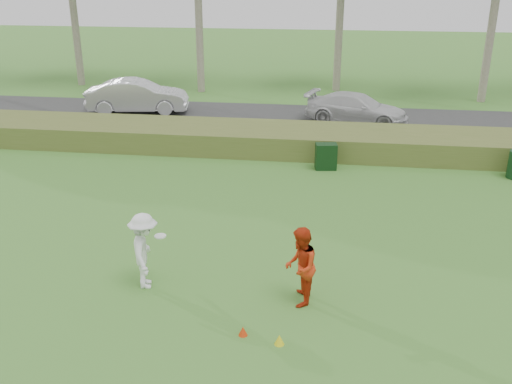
# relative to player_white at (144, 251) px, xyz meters

# --- Properties ---
(ground) EXTENTS (120.00, 120.00, 0.00)m
(ground) POSITION_rel_player_white_xyz_m (2.16, -0.98, -0.91)
(ground) COLOR #357226
(ground) RESTS_ON ground
(reed_strip) EXTENTS (80.00, 3.00, 0.90)m
(reed_strip) POSITION_rel_player_white_xyz_m (2.16, 11.02, -0.46)
(reed_strip) COLOR #4E5E25
(reed_strip) RESTS_ON ground
(park_road) EXTENTS (80.00, 6.00, 0.06)m
(park_road) POSITION_rel_player_white_xyz_m (2.16, 16.02, -0.88)
(park_road) COLOR #2D2D2D
(park_road) RESTS_ON ground
(player_white) EXTENTS (1.02, 1.32, 1.82)m
(player_white) POSITION_rel_player_white_xyz_m (0.00, 0.00, 0.00)
(player_white) COLOR white
(player_white) RESTS_ON ground
(player_red) EXTENTS (0.69, 0.88, 1.81)m
(player_red) POSITION_rel_player_white_xyz_m (3.60, -0.23, -0.01)
(player_red) COLOR red
(player_red) RESTS_ON ground
(cone_orange) EXTENTS (0.19, 0.19, 0.21)m
(cone_orange) POSITION_rel_player_white_xyz_m (2.55, -1.61, -0.81)
(cone_orange) COLOR red
(cone_orange) RESTS_ON ground
(cone_yellow) EXTENTS (0.20, 0.20, 0.22)m
(cone_yellow) POSITION_rel_player_white_xyz_m (3.31, -1.80, -0.80)
(cone_yellow) COLOR yellow
(cone_yellow) RESTS_ON ground
(utility_cabinet) EXTENTS (0.84, 0.60, 0.96)m
(utility_cabinet) POSITION_rel_player_white_xyz_m (3.92, 8.94, -0.43)
(utility_cabinet) COLOR black
(utility_cabinet) RESTS_ON ground
(car_mid) EXTENTS (5.28, 2.65, 1.66)m
(car_mid) POSITION_rel_player_white_xyz_m (-5.76, 16.21, -0.02)
(car_mid) COLOR silver
(car_mid) RESTS_ON park_road
(car_right) EXTENTS (5.14, 3.17, 1.39)m
(car_right) POSITION_rel_player_white_xyz_m (5.18, 15.61, -0.16)
(car_right) COLOR silver
(car_right) RESTS_ON park_road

